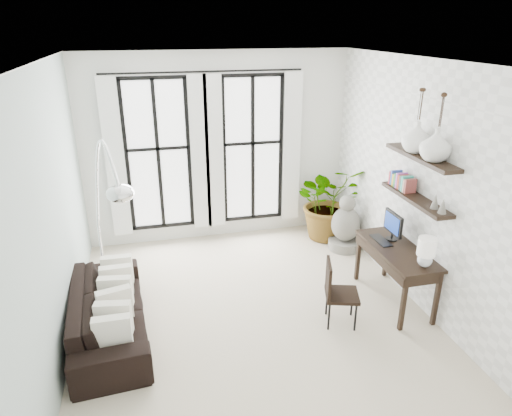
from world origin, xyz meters
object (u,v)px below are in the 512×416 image
object	(u,v)px
sofa	(108,312)
arc_lamp	(105,182)
plant	(329,201)
desk	(399,254)
desk_chair	(336,289)
buddha	(345,227)

from	to	relation	value
sofa	arc_lamp	world-z (taller)	arc_lamp
sofa	plant	xyz separation A→B (m)	(3.66, 1.97, 0.37)
sofa	desk	size ratio (longest dim) A/B	1.58
plant	desk	xyz separation A→B (m)	(0.09, -2.18, 0.06)
sofa	desk_chair	size ratio (longest dim) A/B	2.50
sofa	buddha	bearing A→B (deg)	-72.74
desk_chair	arc_lamp	world-z (taller)	arc_lamp
plant	buddha	xyz separation A→B (m)	(0.10, -0.51, -0.28)
desk_chair	arc_lamp	bearing A→B (deg)	177.67
desk	buddha	xyz separation A→B (m)	(0.01, 1.67, -0.34)
plant	arc_lamp	bearing A→B (deg)	-157.74
sofa	arc_lamp	size ratio (longest dim) A/B	0.92
sofa	desk	world-z (taller)	desk
desk_chair	buddha	world-z (taller)	buddha
arc_lamp	buddha	xyz separation A→B (m)	(3.66, 0.94, -1.40)
desk	sofa	bearing A→B (deg)	176.75
buddha	arc_lamp	bearing A→B (deg)	-165.52
plant	arc_lamp	size ratio (longest dim) A/B	0.58
sofa	buddha	xyz separation A→B (m)	(3.76, 1.46, 0.09)
sofa	buddha	distance (m)	4.03
desk	buddha	size ratio (longest dim) A/B	1.41
desk	buddha	world-z (taller)	desk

